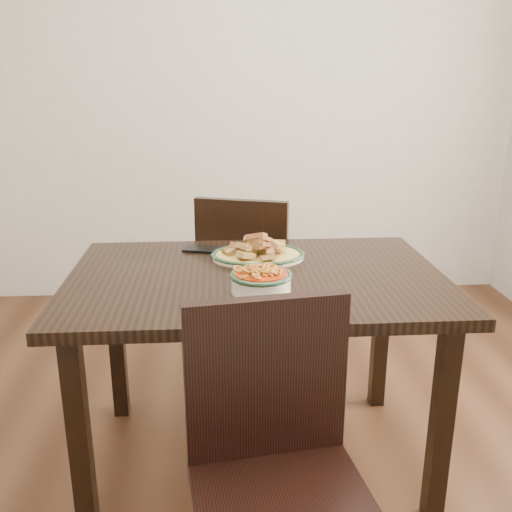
{
  "coord_description": "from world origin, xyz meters",
  "views": [
    {
      "loc": [
        -0.16,
        -1.9,
        1.41
      ],
      "look_at": [
        -0.03,
        -0.02,
        0.81
      ],
      "focal_mm": 40.0,
      "sensor_mm": 36.0,
      "label": 1
    }
  ],
  "objects": [
    {
      "name": "smartphone",
      "position": [
        -0.22,
        0.25,
        0.76
      ],
      "size": [
        0.17,
        0.11,
        0.01
      ],
      "primitive_type": "cube",
      "rotation": [
        0.0,
        0.0,
        -0.22
      ],
      "color": "black",
      "rests_on": "dining_table"
    },
    {
      "name": "chair_far",
      "position": [
        -0.02,
        0.64,
        0.5
      ],
      "size": [
        0.52,
        0.52,
        0.89
      ],
      "rotation": [
        0.0,
        0.0,
        2.84
      ],
      "color": "black",
      "rests_on": "ground"
    },
    {
      "name": "napkin",
      "position": [
        0.02,
        0.27,
        0.76
      ],
      "size": [
        0.16,
        0.15,
        0.01
      ],
      "primitive_type": "cube",
      "rotation": [
        0.0,
        0.0,
        -0.39
      ],
      "color": "maroon",
      "rests_on": "dining_table"
    },
    {
      "name": "noodle_bowl",
      "position": [
        -0.03,
        -0.21,
        0.79
      ],
      "size": [
        0.2,
        0.2,
        0.08
      ],
      "color": "white",
      "rests_on": "dining_table"
    },
    {
      "name": "wall_back",
      "position": [
        0.0,
        1.75,
        1.3
      ],
      "size": [
        3.5,
        0.1,
        2.6
      ],
      "primitive_type": "cube",
      "color": "beige",
      "rests_on": "ground"
    },
    {
      "name": "fish_plate",
      "position": [
        -0.01,
        0.14,
        0.79
      ],
      "size": [
        0.35,
        0.27,
        0.11
      ],
      "color": "beige",
      "rests_on": "dining_table"
    },
    {
      "name": "chair_near",
      "position": [
        -0.03,
        -0.72,
        0.5
      ],
      "size": [
        0.48,
        0.48,
        0.89
      ],
      "rotation": [
        0.0,
        0.0,
        0.14
      ],
      "color": "black",
      "rests_on": "ground"
    },
    {
      "name": "floor",
      "position": [
        0.0,
        0.0,
        0.0
      ],
      "size": [
        3.5,
        3.5,
        0.0
      ],
      "primitive_type": "plane",
      "color": "#361F11",
      "rests_on": "ground"
    },
    {
      "name": "dining_table",
      "position": [
        -0.03,
        -0.04,
        0.66
      ],
      "size": [
        1.3,
        0.87,
        0.75
      ],
      "color": "black",
      "rests_on": "ground"
    }
  ]
}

